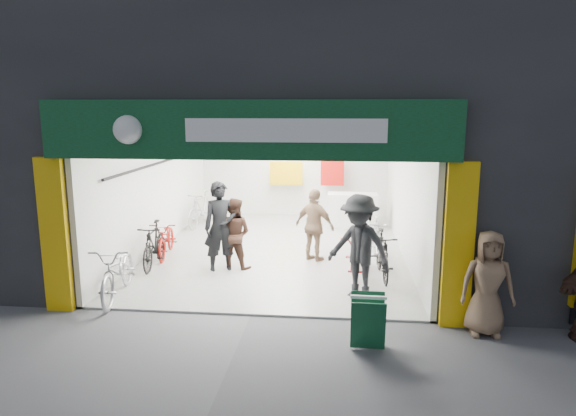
% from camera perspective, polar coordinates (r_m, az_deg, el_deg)
% --- Properties ---
extents(ground, '(60.00, 60.00, 0.00)m').
position_cam_1_polar(ground, '(8.67, -4.20, -11.89)').
color(ground, '#56565B').
rests_on(ground, ground).
extents(building, '(17.00, 10.27, 8.00)m').
position_cam_1_polar(building, '(12.88, 3.63, 15.25)').
color(building, '#232326').
rests_on(building, ground).
extents(bike_left_front, '(0.96, 2.00, 1.01)m').
position_cam_1_polar(bike_left_front, '(9.75, -18.34, -6.63)').
color(bike_left_front, silver).
rests_on(bike_left_front, ground).
extents(bike_left_midfront, '(0.60, 1.67, 0.98)m').
position_cam_1_polar(bike_left_midfront, '(11.35, -14.67, -4.01)').
color(bike_left_midfront, black).
rests_on(bike_left_midfront, ground).
extents(bike_left_midback, '(0.81, 1.70, 0.86)m').
position_cam_1_polar(bike_left_midback, '(12.10, -13.33, -3.32)').
color(bike_left_midback, '#9A140E').
rests_on(bike_left_midback, ground).
extents(bike_left_back, '(0.80, 1.77, 1.03)m').
position_cam_1_polar(bike_left_back, '(14.92, -9.55, -0.11)').
color(bike_left_back, '#ACACB1').
rests_on(bike_left_back, ground).
extents(bike_right_front, '(0.54, 1.63, 0.96)m').
position_cam_1_polar(bike_right_front, '(10.46, 10.46, -5.17)').
color(bike_right_front, black).
rests_on(bike_right_front, ground).
extents(bike_right_mid, '(0.73, 1.81, 0.93)m').
position_cam_1_polar(bike_right_mid, '(10.45, 7.67, -5.19)').
color(bike_right_mid, maroon).
rests_on(bike_right_mid, ground).
extents(bike_right_back, '(0.46, 1.64, 0.98)m').
position_cam_1_polar(bike_right_back, '(11.58, 9.82, -3.51)').
color(bike_right_back, '#A6A6AB').
rests_on(bike_right_back, ground).
extents(customer_a, '(0.81, 0.68, 1.90)m').
position_cam_1_polar(customer_a, '(10.68, -7.50, -2.14)').
color(customer_a, black).
rests_on(customer_a, ground).
extents(customer_b, '(0.84, 0.71, 1.53)m').
position_cam_1_polar(customer_b, '(10.87, -6.02, -2.88)').
color(customer_b, '#3C241B').
rests_on(customer_b, ground).
extents(customer_c, '(1.41, 1.26, 1.90)m').
position_cam_1_polar(customer_c, '(9.19, 7.90, -4.35)').
color(customer_c, black).
rests_on(customer_c, ground).
extents(customer_d, '(1.04, 0.83, 1.64)m').
position_cam_1_polar(customer_d, '(11.28, 2.98, -2.02)').
color(customer_d, '#8A6B50').
rests_on(customer_d, ground).
extents(pedestrian_near, '(0.80, 0.54, 1.61)m').
position_cam_1_polar(pedestrian_near, '(8.29, 21.30, -7.81)').
color(pedestrian_near, '#7E6149').
rests_on(pedestrian_near, ground).
extents(sandwich_board, '(0.51, 0.51, 0.75)m').
position_cam_1_polar(sandwich_board, '(7.54, 8.86, -12.21)').
color(sandwich_board, '#114428').
rests_on(sandwich_board, ground).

